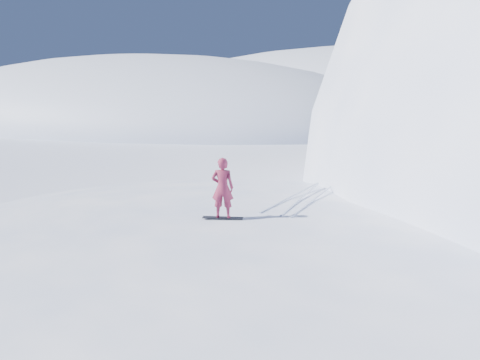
# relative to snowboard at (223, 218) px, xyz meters

# --- Properties ---
(ground) EXTENTS (400.00, 400.00, 0.00)m
(ground) POSITION_rel_snowboard_xyz_m (1.44, -1.53, -2.41)
(ground) COLOR white
(ground) RESTS_ON ground
(near_ridge) EXTENTS (36.00, 28.00, 4.80)m
(near_ridge) POSITION_rel_snowboard_xyz_m (2.44, 1.47, -2.41)
(near_ridge) COLOR white
(near_ridge) RESTS_ON ground
(far_ridge_a) EXTENTS (120.00, 70.00, 28.00)m
(far_ridge_a) POSITION_rel_snowboard_xyz_m (-68.56, 58.47, -2.41)
(far_ridge_a) COLOR white
(far_ridge_a) RESTS_ON ground
(far_ridge_c) EXTENTS (140.00, 90.00, 36.00)m
(far_ridge_c) POSITION_rel_snowboard_xyz_m (-38.56, 108.47, -2.41)
(far_ridge_c) COLOR white
(far_ridge_c) RESTS_ON ground
(wind_bumps) EXTENTS (16.00, 14.40, 1.00)m
(wind_bumps) POSITION_rel_snowboard_xyz_m (0.88, 0.59, -2.41)
(wind_bumps) COLOR white
(wind_bumps) RESTS_ON ground
(snowboard) EXTENTS (1.29, 0.84, 0.02)m
(snowboard) POSITION_rel_snowboard_xyz_m (0.00, 0.00, 0.00)
(snowboard) COLOR black
(snowboard) RESTS_ON near_ridge
(snowboarder) EXTENTS (0.85, 0.75, 1.96)m
(snowboarder) POSITION_rel_snowboard_xyz_m (0.00, 0.00, 0.99)
(snowboarder) COLOR maroon
(snowboarder) RESTS_ON snowboard
(vapor_plume) EXTENTS (10.61, 8.49, 7.43)m
(vapor_plume) POSITION_rel_snowboard_xyz_m (-53.99, 33.16, -2.41)
(vapor_plume) COLOR white
(vapor_plume) RESTS_ON ground
(board_tracks) EXTENTS (1.84, 5.97, 0.04)m
(board_tracks) POSITION_rel_snowboard_xyz_m (0.80, 4.21, 0.01)
(board_tracks) COLOR silver
(board_tracks) RESTS_ON ground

